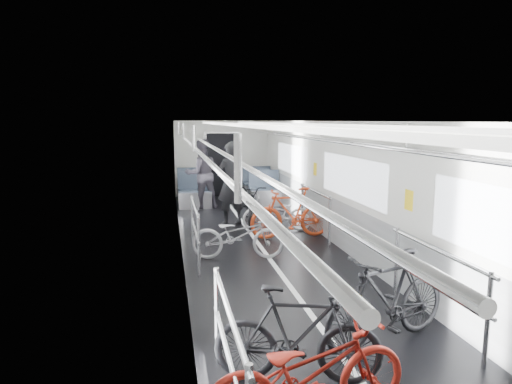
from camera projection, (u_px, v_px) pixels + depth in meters
The scene contains 10 objects.
car_shell at pixel (251, 182), 9.57m from camera, with size 3.02×14.01×2.41m.
bike_left_near at pixel (308, 373), 3.58m from camera, with size 0.61×1.74×0.91m, color #A51F14.
bike_left_mid at pixel (298, 335), 4.18m from camera, with size 0.44×1.56×0.94m, color black.
bike_left_far at pixel (238, 235), 7.99m from camera, with size 0.56×1.62×0.85m, color #9B9A9F.
bike_right_near at pixel (388, 298), 4.92m from camera, with size 0.49×1.72×1.03m, color black.
bike_right_mid at pixel (277, 213), 9.98m from camera, with size 0.53×1.52×0.80m, color silver.
bike_right_far at pixel (291, 213), 9.40m from camera, with size 0.49×1.75×1.05m, color #B63716.
bike_aisle at pixel (253, 204), 10.65m from camera, with size 0.64×1.83×0.96m, color black.
person_standing at pixel (231, 183), 10.57m from camera, with size 0.71×0.46×1.94m, color black.
person_seated at pixel (201, 174), 12.54m from camera, with size 0.92×0.72×1.90m, color #2C2830.
Camera 1 is at (-1.71, -7.55, 2.42)m, focal length 32.00 mm.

